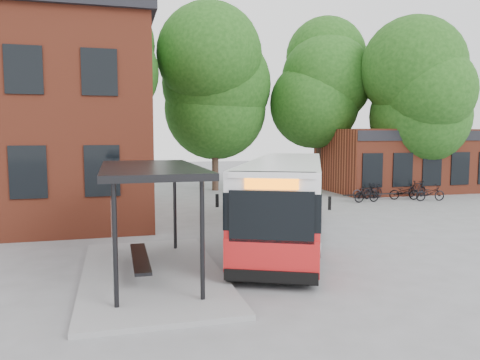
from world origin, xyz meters
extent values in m
plane|color=slate|center=(0.00, 0.00, 0.00)|extent=(100.00, 100.00, 0.00)
imported|color=black|center=(7.76, 9.42, 0.46)|extent=(1.55, 0.53, 0.92)
imported|color=#26242C|center=(8.53, 10.92, 0.40)|extent=(1.56, 0.62, 0.81)
imported|color=black|center=(8.90, 10.68, 0.45)|extent=(1.54, 0.82, 0.89)
imported|color=black|center=(10.36, 9.84, 0.44)|extent=(1.75, 1.03, 0.87)
imported|color=black|center=(11.44, 9.02, 0.45)|extent=(1.75, 0.74, 0.89)
imported|color=black|center=(11.87, 10.76, 0.48)|extent=(1.66, 0.92, 0.96)
camera|label=1|loc=(-5.36, -13.03, 3.66)|focal=35.00mm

